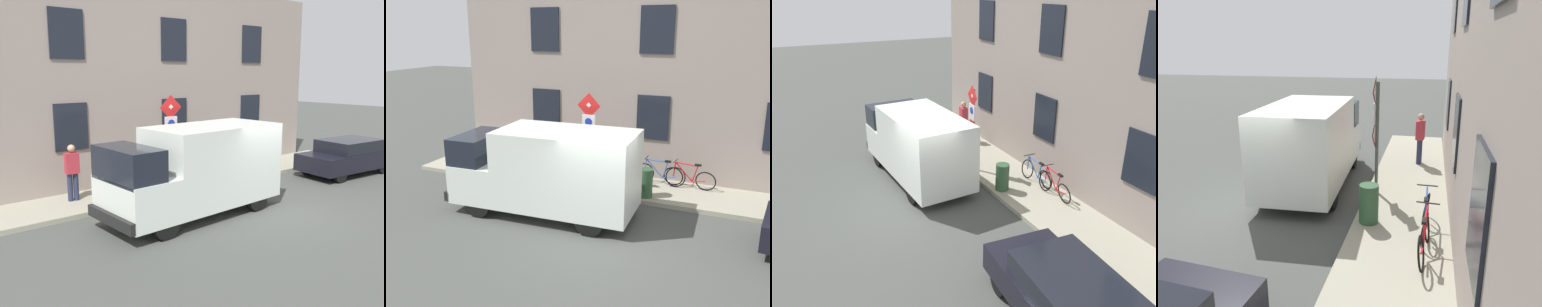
% 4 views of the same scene
% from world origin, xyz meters
% --- Properties ---
extents(ground_plane, '(80.00, 80.00, 0.00)m').
position_xyz_m(ground_plane, '(0.00, 0.00, 0.00)').
color(ground_plane, '#454844').
extents(sidewalk_slab, '(2.16, 16.61, 0.14)m').
position_xyz_m(sidewalk_slab, '(3.62, 0.00, 0.07)').
color(sidewalk_slab, '#9C9883').
rests_on(sidewalk_slab, ground_plane).
extents(building_facade, '(0.75, 14.61, 7.11)m').
position_xyz_m(building_facade, '(5.05, 0.00, 3.56)').
color(building_facade, gray).
rests_on(building_facade, ground_plane).
extents(sign_post_stacked, '(0.16, 0.56, 3.02)m').
position_xyz_m(sign_post_stacked, '(2.75, 1.54, 2.08)').
color(sign_post_stacked, '#474C47').
rests_on(sign_post_stacked, sidewalk_slab).
extents(delivery_van, '(2.25, 5.42, 2.50)m').
position_xyz_m(delivery_van, '(0.85, 2.04, 1.33)').
color(delivery_van, silver).
rests_on(delivery_van, ground_plane).
extents(bicycle_red, '(0.46, 1.72, 0.89)m').
position_xyz_m(bicycle_red, '(4.15, -1.41, 0.51)').
color(bicycle_red, black).
rests_on(bicycle_red, sidewalk_slab).
extents(bicycle_blue, '(0.46, 1.71, 0.89)m').
position_xyz_m(bicycle_blue, '(4.15, -0.44, 0.51)').
color(bicycle_blue, black).
rests_on(bicycle_blue, sidewalk_slab).
extents(pedestrian, '(0.30, 0.43, 1.72)m').
position_xyz_m(pedestrian, '(3.85, 4.40, 1.07)').
color(pedestrian, '#262B47').
rests_on(pedestrian, sidewalk_slab).
extents(litter_bin, '(0.44, 0.44, 0.90)m').
position_xyz_m(litter_bin, '(2.90, -0.29, 0.59)').
color(litter_bin, '#2D5133').
rests_on(litter_bin, sidewalk_slab).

